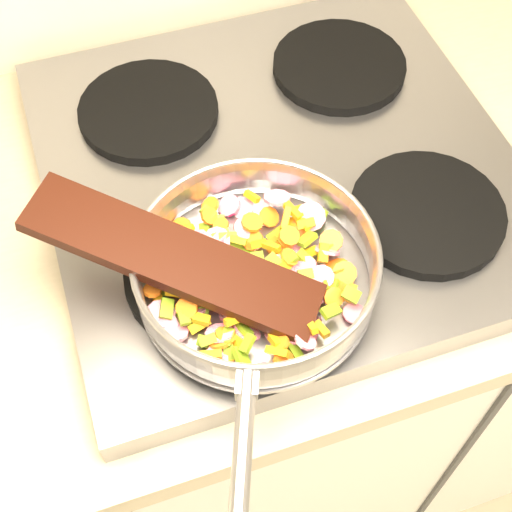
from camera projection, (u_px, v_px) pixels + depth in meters
name	position (u px, v px, depth m)	size (l,w,h in m)	color
cooktop	(280.00, 173.00, 0.94)	(0.60, 0.60, 0.04)	#939399
grate_fl	(207.00, 275.00, 0.82)	(0.19, 0.19, 0.02)	black
grate_fr	(427.00, 213.00, 0.87)	(0.19, 0.19, 0.02)	black
grate_bl	(148.00, 111.00, 0.97)	(0.19, 0.19, 0.02)	black
grate_br	(339.00, 66.00, 1.02)	(0.19, 0.19, 0.02)	black
saute_pan	(256.00, 269.00, 0.77)	(0.31, 0.46, 0.06)	#9E9EA5
vegetable_heap	(254.00, 278.00, 0.78)	(0.25, 0.25, 0.05)	olive
wooden_spatula	(174.00, 258.00, 0.75)	(0.32, 0.07, 0.02)	black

